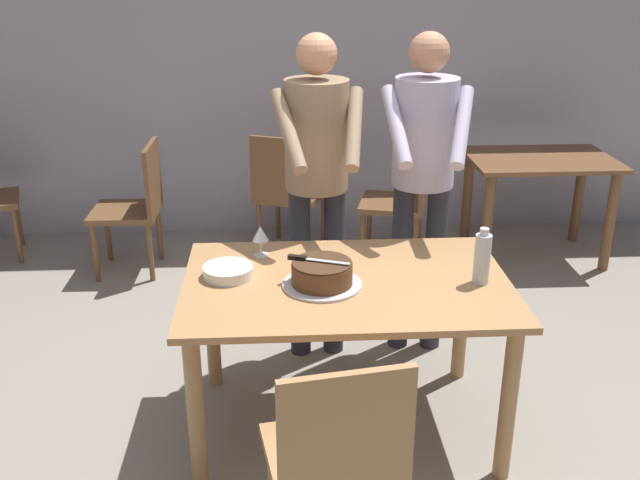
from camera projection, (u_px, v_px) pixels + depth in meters
name	position (u px, v px, depth m)	size (l,w,h in m)	color
ground_plane	(344.00, 424.00, 3.40)	(14.00, 14.00, 0.00)	gray
back_wall	(315.00, 56.00, 5.35)	(10.00, 0.12, 2.70)	#ADA8B2
main_dining_table	(346.00, 304.00, 3.16)	(1.41, 0.94, 0.75)	tan
cake_on_platter	(322.00, 275.00, 3.05)	(0.34, 0.34, 0.11)	silver
cake_knife	(306.00, 259.00, 3.05)	(0.26, 0.11, 0.02)	silver
plate_stack	(228.00, 272.00, 3.15)	(0.22, 0.22, 0.05)	white
wine_glass_near	(260.00, 235.00, 3.34)	(0.08, 0.08, 0.14)	silver
water_bottle	(482.00, 258.00, 3.06)	(0.07, 0.07, 0.25)	silver
person_cutting_cake	(317.00, 165.00, 3.62)	(0.47, 0.56, 1.72)	#2D2D38
person_standing_beside	(423.00, 162.00, 3.68)	(0.46, 0.57, 1.72)	#2D2D38
chair_near_side	(336.00, 457.00, 2.43)	(0.51, 0.51, 0.90)	tan
background_table	(539.00, 180.00, 5.07)	(1.00, 0.70, 0.74)	brown
background_chair_1	(287.00, 190.00, 5.14)	(0.57, 0.57, 0.90)	brown
background_chair_2	(136.00, 203.00, 4.87)	(0.45, 0.45, 0.90)	brown
background_chair_3	(404.00, 196.00, 5.01)	(0.54, 0.54, 0.90)	brown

